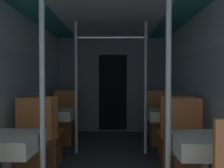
{
  "coord_description": "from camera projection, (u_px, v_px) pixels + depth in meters",
  "views": [
    {
      "loc": [
        0.12,
        -1.6,
        1.23
      ],
      "look_at": [
        0.02,
        2.53,
        1.13
      ],
      "focal_mm": 40.0,
      "sensor_mm": 36.0,
      "label": 1
    }
  ],
  "objects": [
    {
      "name": "chair_right_far_0",
      "position": [
        187.0,
        160.0,
        2.81
      ],
      "size": [
        0.44,
        0.44,
        0.99
      ],
      "rotation": [
        0.0,
        0.0,
        3.14
      ],
      "color": "#9C5B31",
      "rests_on": "ground_plane"
    },
    {
      "name": "support_pole_right_1",
      "position": [
        146.0,
        88.0,
        4.04
      ],
      "size": [
        0.05,
        0.05,
        2.14
      ],
      "color": "silver",
      "rests_on": "ground_plane"
    },
    {
      "name": "chair_right_far_1",
      "position": [
        160.0,
        128.0,
        4.63
      ],
      "size": [
        0.44,
        0.44,
        0.99
      ],
      "rotation": [
        0.0,
        0.0,
        3.14
      ],
      "color": "#9C5B31",
      "rests_on": "ground_plane"
    },
    {
      "name": "wall_right",
      "position": [
        203.0,
        87.0,
        3.39
      ],
      "size": [
        0.05,
        6.43,
        2.14
      ],
      "color": "silver",
      "rests_on": "ground_plane"
    },
    {
      "name": "dining_table_right_0",
      "position": [
        206.0,
        148.0,
        2.22
      ],
      "size": [
        0.58,
        0.58,
        0.71
      ],
      "color": "#4C4C51",
      "rests_on": "ground_plane"
    },
    {
      "name": "dining_table_left_1",
      "position": [
        56.0,
        116.0,
        4.09
      ],
      "size": [
        0.58,
        0.58,
        0.71
      ],
      "color": "#4C4C51",
      "rests_on": "ground_plane"
    },
    {
      "name": "chair_right_near_1",
      "position": [
        174.0,
        145.0,
        3.47
      ],
      "size": [
        0.44,
        0.44,
        0.99
      ],
      "color": "#9C5B31",
      "rests_on": "ground_plane"
    },
    {
      "name": "chair_left_near_1",
      "position": [
        46.0,
        144.0,
        3.51
      ],
      "size": [
        0.44,
        0.44,
        0.99
      ],
      "color": "#9C5B31",
      "rests_on": "ground_plane"
    },
    {
      "name": "support_pole_left_1",
      "position": [
        76.0,
        88.0,
        4.07
      ],
      "size": [
        0.05,
        0.05,
        2.14
      ],
      "color": "silver",
      "rests_on": "ground_plane"
    },
    {
      "name": "chair_left_far_0",
      "position": [
        29.0,
        159.0,
        2.86
      ],
      "size": [
        0.44,
        0.44,
        0.99
      ],
      "rotation": [
        0.0,
        0.0,
        3.14
      ],
      "color": "#9C5B31",
      "rests_on": "ground_plane"
    },
    {
      "name": "ceiling_panel",
      "position": [
        109.0,
        8.0,
        3.39
      ],
      "size": [
        2.55,
        6.43,
        0.07
      ],
      "color": "white",
      "rests_on": "wall_left"
    },
    {
      "name": "wall_left",
      "position": [
        18.0,
        87.0,
        3.45
      ],
      "size": [
        0.05,
        6.43,
        2.14
      ],
      "color": "silver",
      "rests_on": "ground_plane"
    },
    {
      "name": "support_pole_left_0",
      "position": [
        42.0,
        95.0,
        2.25
      ],
      "size": [
        0.05,
        0.05,
        2.14
      ],
      "color": "silver",
      "rests_on": "ground_plane"
    },
    {
      "name": "bulkhead_far",
      "position": [
        113.0,
        85.0,
        5.75
      ],
      "size": [
        2.5,
        0.09,
        2.14
      ],
      "color": "slate",
      "rests_on": "ground_plane"
    },
    {
      "name": "dining_table_right_1",
      "position": [
        166.0,
        116.0,
        4.04
      ],
      "size": [
        0.58,
        0.58,
        0.71
      ],
      "color": "#4C4C51",
      "rests_on": "ground_plane"
    },
    {
      "name": "chair_left_far_1",
      "position": [
        64.0,
        127.0,
        4.68
      ],
      "size": [
        0.44,
        0.44,
        0.99
      ],
      "rotation": [
        0.0,
        0.0,
        3.14
      ],
      "color": "#9C5B31",
      "rests_on": "ground_plane"
    },
    {
      "name": "support_pole_right_0",
      "position": [
        168.0,
        96.0,
        2.22
      ],
      "size": [
        0.05,
        0.05,
        2.14
      ],
      "color": "silver",
      "rests_on": "ground_plane"
    },
    {
      "name": "dining_table_left_0",
      "position": [
        6.0,
        147.0,
        2.27
      ],
      "size": [
        0.58,
        0.58,
        0.71
      ],
      "color": "#4C4C51",
      "rests_on": "ground_plane"
    }
  ]
}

